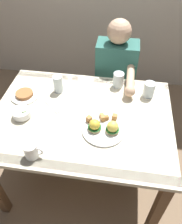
{
  "coord_description": "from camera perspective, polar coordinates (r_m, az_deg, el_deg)",
  "views": [
    {
      "loc": [
        0.22,
        -1.05,
        1.83
      ],
      "look_at": [
        0.06,
        0.0,
        0.78
      ],
      "focal_mm": 36.68,
      "sensor_mm": 36.0,
      "label": 1
    }
  ],
  "objects": [
    {
      "name": "ground_plane",
      "position": [
        2.12,
        -1.77,
        -15.03
      ],
      "size": [
        6.0,
        6.0,
        0.0
      ],
      "primitive_type": "plane",
      "color": "#7F664C"
    },
    {
      "name": "water_glass_far",
      "position": [
        1.75,
        6.81,
        7.79
      ],
      "size": [
        0.08,
        0.08,
        0.11
      ],
      "color": "silver",
      "rests_on": "dining_table"
    },
    {
      "name": "side_plate",
      "position": [
        1.73,
        -16.21,
        4.12
      ],
      "size": [
        0.2,
        0.2,
        0.04
      ],
      "color": "white",
      "rests_on": "dining_table"
    },
    {
      "name": "fruit_bowl",
      "position": [
        1.56,
        -16.87,
        -0.33
      ],
      "size": [
        0.12,
        0.12,
        0.06
      ],
      "color": "white",
      "rests_on": "dining_table"
    },
    {
      "name": "diner_person",
      "position": [
        2.03,
        6.15,
        8.81
      ],
      "size": [
        0.34,
        0.54,
        1.14
      ],
      "color": "#33333D",
      "rests_on": "ground_plane"
    },
    {
      "name": "water_glass_extra",
      "position": [
        1.7,
        -8.17,
        6.65
      ],
      "size": [
        0.07,
        0.07,
        0.13
      ],
      "color": "silver",
      "rests_on": "dining_table"
    },
    {
      "name": "fork",
      "position": [
        1.6,
        -9.57,
        1.1
      ],
      "size": [
        0.13,
        0.11,
        0.0
      ],
      "color": "silver",
      "rests_on": "dining_table"
    },
    {
      "name": "dining_table",
      "position": [
        1.6,
        -2.26,
        -3.48
      ],
      "size": [
        1.2,
        0.9,
        0.74
      ],
      "color": "beige",
      "rests_on": "ground_plane"
    },
    {
      "name": "water_glass_near",
      "position": [
        1.7,
        14.22,
        5.23
      ],
      "size": [
        0.08,
        0.08,
        0.11
      ],
      "color": "silver",
      "rests_on": "dining_table"
    },
    {
      "name": "eggs_benedict_plate",
      "position": [
        1.42,
        3.17,
        -3.91
      ],
      "size": [
        0.27,
        0.27,
        0.09
      ],
      "color": "white",
      "rests_on": "dining_table"
    },
    {
      "name": "coffee_mug",
      "position": [
        1.32,
        -14.63,
        -9.19
      ],
      "size": [
        0.11,
        0.08,
        0.09
      ],
      "color": "white",
      "rests_on": "dining_table"
    }
  ]
}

